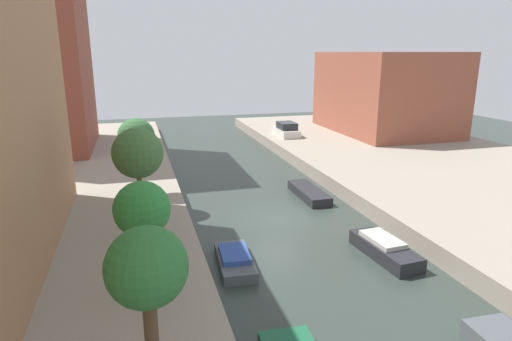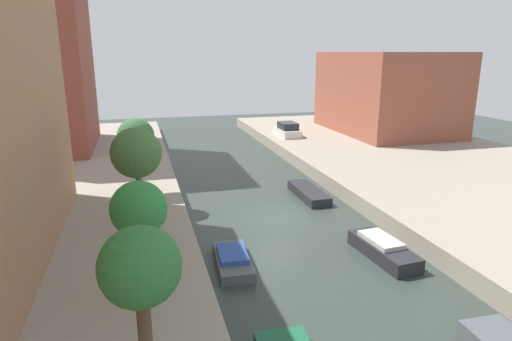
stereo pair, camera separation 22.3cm
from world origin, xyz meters
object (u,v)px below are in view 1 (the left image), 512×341
at_px(street_tree_2, 138,154).
at_px(moored_boat_left_2, 235,260).
at_px(street_tree_0, 147,271).
at_px(moored_boat_right_2, 385,249).
at_px(low_block_right, 385,92).
at_px(street_tree_3, 136,138).
at_px(parked_car, 286,130).
at_px(moored_boat_right_3, 309,193).
at_px(street_tree_1, 142,210).
at_px(apartment_tower_far, 18,32).

xyz_separation_m(street_tree_2, moored_boat_left_2, (3.78, -2.65, -4.44)).
bearing_deg(street_tree_0, moored_boat_right_2, 32.81).
relative_size(low_block_right, moored_boat_right_2, 3.55).
relative_size(street_tree_3, parked_car, 1.10).
bearing_deg(moored_boat_right_3, street_tree_3, 178.00).
relative_size(moored_boat_left_2, moored_boat_right_3, 0.81).
bearing_deg(moored_boat_right_2, street_tree_0, -147.19).
height_order(street_tree_0, moored_boat_right_3, street_tree_0).
height_order(street_tree_1, moored_boat_left_2, street_tree_1).
relative_size(street_tree_0, moored_boat_right_3, 0.99).
relative_size(street_tree_2, moored_boat_left_2, 1.38).
distance_m(low_block_right, street_tree_0, 40.40).
distance_m(street_tree_1, street_tree_3, 11.03).
distance_m(low_block_right, street_tree_2, 32.91).
bearing_deg(moored_boat_right_3, low_block_right, 46.59).
height_order(street_tree_0, parked_car, street_tree_0).
height_order(moored_boat_right_2, moored_boat_right_3, moored_boat_right_2).
distance_m(apartment_tower_far, street_tree_1, 28.73).
xyz_separation_m(street_tree_1, moored_boat_left_2, (3.78, 2.68, -3.65)).
relative_size(street_tree_0, parked_car, 1.07).
bearing_deg(street_tree_3, street_tree_0, -90.00).
bearing_deg(moored_boat_right_2, apartment_tower_far, 127.79).
xyz_separation_m(street_tree_0, street_tree_1, (0.00, 5.15, -0.40)).
distance_m(apartment_tower_far, moored_boat_right_2, 33.09).
bearing_deg(street_tree_0, street_tree_3, 90.00).
xyz_separation_m(street_tree_3, moored_boat_right_3, (10.56, -0.37, -4.13)).
height_order(street_tree_0, moored_boat_right_2, street_tree_0).
relative_size(apartment_tower_far, street_tree_0, 4.42).
bearing_deg(street_tree_1, street_tree_2, 90.00).
height_order(apartment_tower_far, moored_boat_right_2, apartment_tower_far).
height_order(low_block_right, street_tree_2, low_block_right).
distance_m(low_block_right, moored_boat_left_2, 32.34).
distance_m(parked_car, moored_boat_right_3, 16.40).
height_order(street_tree_0, moored_boat_left_2, street_tree_0).
relative_size(street_tree_0, moored_boat_right_2, 1.09).
bearing_deg(low_block_right, moored_boat_right_2, -120.94).
distance_m(street_tree_2, street_tree_3, 5.70).
distance_m(street_tree_2, moored_boat_right_2, 12.04).
bearing_deg(street_tree_2, low_block_right, 39.58).
bearing_deg(street_tree_2, apartment_tower_far, 112.14).
bearing_deg(parked_car, moored_boat_right_3, -104.18).
relative_size(parked_car, moored_boat_right_3, 0.93).
relative_size(apartment_tower_far, moored_boat_right_3, 4.39).
distance_m(street_tree_1, parked_car, 30.33).
bearing_deg(moored_boat_left_2, moored_boat_right_3, 49.61).
distance_m(street_tree_3, moored_boat_left_2, 10.04).
distance_m(low_block_right, street_tree_3, 29.61).
relative_size(street_tree_2, moored_boat_right_2, 1.22).
xyz_separation_m(low_block_right, street_tree_0, (-25.36, -31.44, -0.72)).
height_order(street_tree_1, moored_boat_right_2, street_tree_1).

